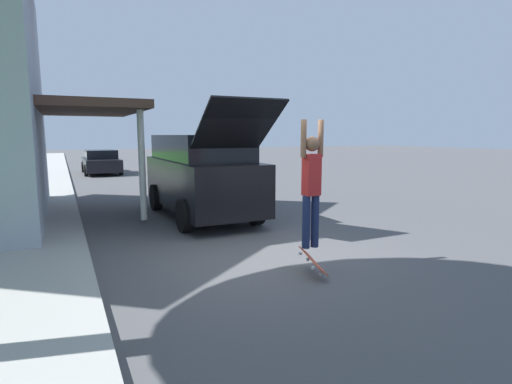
% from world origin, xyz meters
% --- Properties ---
extents(ground_plane, '(120.00, 120.00, 0.00)m').
position_xyz_m(ground_plane, '(0.00, 0.00, 0.00)').
color(ground_plane, '#49494C').
extents(sidewalk, '(1.80, 80.00, 0.10)m').
position_xyz_m(sidewalk, '(-3.60, 6.00, 0.05)').
color(sidewalk, '#9E9E99').
rests_on(sidewalk, ground_plane).
extents(suv_parked, '(2.02, 5.61, 2.89)m').
position_xyz_m(suv_parked, '(0.26, 3.90, 1.16)').
color(suv_parked, black).
rests_on(suv_parked, ground_plane).
extents(car_down_street, '(1.96, 4.40, 1.36)m').
position_xyz_m(car_down_street, '(-1.01, 18.01, 0.67)').
color(car_down_street, black).
rests_on(car_down_street, ground_plane).
extents(skateboarder, '(0.41, 0.24, 2.05)m').
position_xyz_m(skateboarder, '(0.51, -0.96, 1.43)').
color(skateboarder, '#192347').
rests_on(skateboarder, ground_plane).
extents(skateboard, '(0.31, 0.76, 0.32)m').
position_xyz_m(skateboard, '(0.39, -1.20, 0.22)').
color(skateboard, '#B73D23').
rests_on(skateboard, ground_plane).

